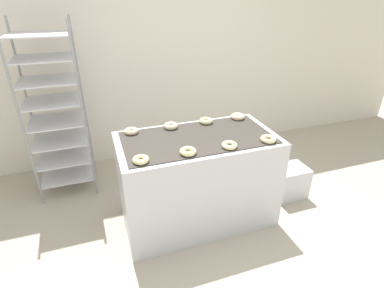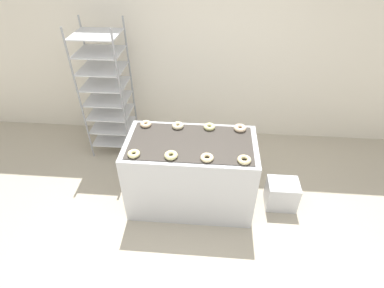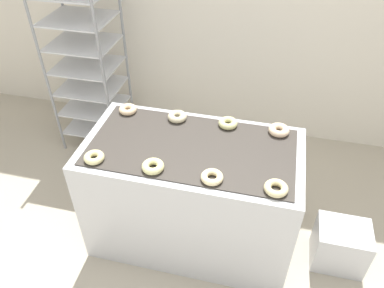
% 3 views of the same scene
% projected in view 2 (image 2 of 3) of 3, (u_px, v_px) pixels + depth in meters
% --- Properties ---
extents(ground_plane, '(14.00, 14.00, 0.00)m').
position_uv_depth(ground_plane, '(186.00, 244.00, 3.17)').
color(ground_plane, '#B2A893').
extents(wall_back, '(8.00, 0.05, 2.80)m').
position_uv_depth(wall_back, '(200.00, 44.00, 4.00)').
color(wall_back, silver).
rests_on(wall_back, ground_plane).
extents(fryer_machine, '(1.40, 0.74, 0.88)m').
position_uv_depth(fryer_machine, '(191.00, 173.00, 3.40)').
color(fryer_machine, silver).
rests_on(fryer_machine, ground_plane).
extents(baking_rack_cart, '(0.57, 0.51, 1.81)m').
position_uv_depth(baking_rack_cart, '(107.00, 91.00, 3.94)').
color(baking_rack_cart, gray).
rests_on(baking_rack_cart, ground_plane).
extents(glaze_bin, '(0.35, 0.28, 0.35)m').
position_uv_depth(glaze_bin, '(282.00, 194.00, 3.50)').
color(glaze_bin, silver).
rests_on(glaze_bin, ground_plane).
extents(donut_near_left, '(0.12, 0.12, 0.04)m').
position_uv_depth(donut_near_left, '(134.00, 154.00, 2.94)').
color(donut_near_left, beige).
rests_on(donut_near_left, fryer_machine).
extents(donut_near_midleft, '(0.13, 0.13, 0.04)m').
position_uv_depth(donut_near_midleft, '(171.00, 155.00, 2.92)').
color(donut_near_midleft, beige).
rests_on(donut_near_midleft, fryer_machine).
extents(donut_near_midright, '(0.13, 0.13, 0.04)m').
position_uv_depth(donut_near_midright, '(207.00, 158.00, 2.90)').
color(donut_near_midright, beige).
rests_on(donut_near_midright, fryer_machine).
extents(donut_near_right, '(0.13, 0.13, 0.04)m').
position_uv_depth(donut_near_right, '(244.00, 160.00, 2.87)').
color(donut_near_right, beige).
rests_on(donut_near_right, fryer_machine).
extents(donut_far_left, '(0.12, 0.12, 0.04)m').
position_uv_depth(donut_far_left, '(146.00, 124.00, 3.36)').
color(donut_far_left, beige).
rests_on(donut_far_left, fryer_machine).
extents(donut_far_midleft, '(0.13, 0.13, 0.05)m').
position_uv_depth(donut_far_midleft, '(178.00, 126.00, 3.33)').
color(donut_far_midleft, beige).
rests_on(donut_far_midleft, fryer_machine).
extents(donut_far_midright, '(0.13, 0.13, 0.04)m').
position_uv_depth(donut_far_midright, '(209.00, 127.00, 3.32)').
color(donut_far_midright, beige).
rests_on(donut_far_midright, fryer_machine).
extents(donut_far_right, '(0.14, 0.14, 0.05)m').
position_uv_depth(donut_far_right, '(240.00, 128.00, 3.29)').
color(donut_far_right, beige).
rests_on(donut_far_right, fryer_machine).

